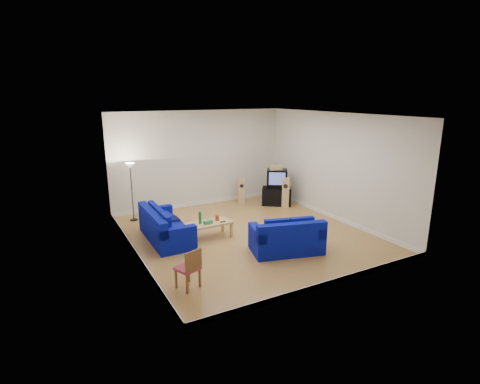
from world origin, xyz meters
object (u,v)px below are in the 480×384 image
tv_stand (277,196)px  television (277,177)px  sofa_loveseat (287,240)px  sofa_three_seat (164,229)px  coffee_table (209,224)px

tv_stand → television: (0.02, 0.04, 0.66)m
television → sofa_loveseat: bearing=-87.0°
sofa_three_seat → tv_stand: bearing=107.0°
sofa_three_seat → television: bearing=107.4°
sofa_loveseat → television: television is taller
sofa_three_seat → sofa_loveseat: bearing=48.2°
sofa_three_seat → television: size_ratio=2.53×
sofa_three_seat → tv_stand: size_ratio=2.17×
sofa_three_seat → television: (4.41, 1.33, 0.66)m
coffee_table → sofa_three_seat: bearing=157.9°
sofa_three_seat → coffee_table: 1.16m
coffee_table → tv_stand: size_ratio=1.24×
sofa_three_seat → television: 4.65m
tv_stand → television: television is taller
sofa_loveseat → tv_stand: sofa_loveseat is taller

